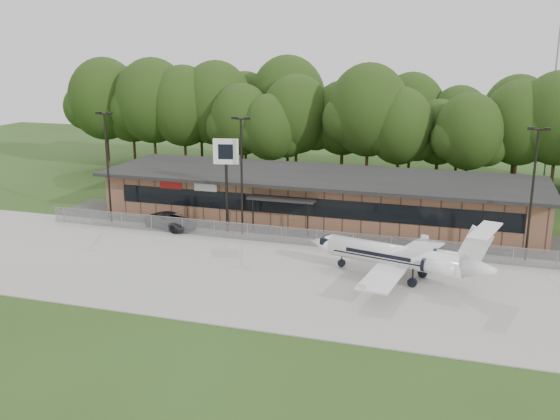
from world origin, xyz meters
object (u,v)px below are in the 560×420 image
(suv, at_px, (171,221))
(pole_sign, at_px, (226,161))
(terminal, at_px, (319,196))
(business_jet, at_px, (401,258))

(suv, bearing_deg, pole_sign, -65.61)
(suv, height_order, pole_sign, pole_sign)
(terminal, xyz_separation_m, pole_sign, (-6.52, -7.14, 4.16))
(business_jet, relative_size, suv, 2.65)
(terminal, relative_size, business_jet, 2.99)
(business_jet, height_order, suv, business_jet)
(terminal, distance_m, business_jet, 17.05)
(business_jet, xyz_separation_m, suv, (-21.16, 6.66, -0.94))
(business_jet, distance_m, pole_sign, 18.03)
(terminal, xyz_separation_m, suv, (-11.77, -7.57, -1.46))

